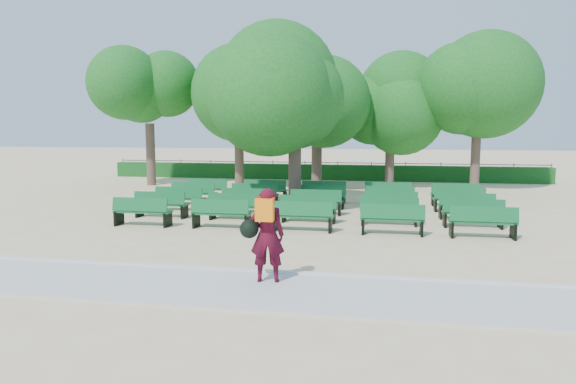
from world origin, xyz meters
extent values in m
plane|color=beige|center=(0.00, 0.00, 0.00)|extent=(120.00, 120.00, 0.00)
cube|color=beige|center=(0.00, -7.40, 0.03)|extent=(30.00, 2.20, 0.06)
cube|color=silver|center=(0.00, -6.25, 0.05)|extent=(30.00, 0.12, 0.10)
cube|color=#14501B|center=(0.00, 14.00, 0.45)|extent=(26.00, 0.70, 0.90)
cube|color=#105B2B|center=(1.33, 1.48, 0.45)|extent=(1.84, 0.60, 0.06)
cube|color=#105B2B|center=(1.33, 1.26, 0.71)|extent=(1.82, 0.23, 0.42)
cylinder|color=brown|center=(0.45, 2.12, 1.50)|extent=(0.47, 0.47, 3.00)
ellipsoid|color=#1B631E|center=(0.45, 2.12, 4.21)|extent=(4.39, 4.39, 3.95)
imported|color=#430919|center=(1.43, -6.90, 0.99)|extent=(0.74, 0.54, 1.85)
cube|color=orange|center=(1.43, -7.11, 1.52)|extent=(0.35, 0.17, 0.43)
sphere|color=black|center=(1.09, -6.96, 1.11)|extent=(0.37, 0.37, 0.37)
camera|label=1|loc=(3.60, -16.49, 3.06)|focal=32.00mm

